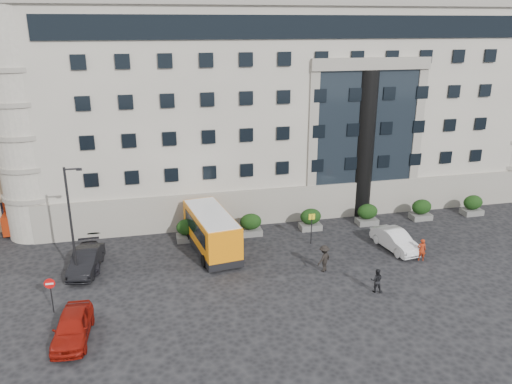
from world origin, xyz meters
TOP-DOWN VIEW (x-y plane):
  - ground at (0.00, 0.00)m, footprint 120.00×120.00m
  - civic_building at (6.00, 22.00)m, footprint 44.00×24.00m
  - entrance_column at (12.00, 10.30)m, footprint 1.80×1.80m
  - hedge_a at (-4.00, 7.80)m, footprint 1.80×1.26m
  - hedge_b at (1.20, 7.80)m, footprint 1.80×1.26m
  - hedge_c at (6.40, 7.80)m, footprint 1.80×1.26m
  - hedge_d at (11.60, 7.80)m, footprint 1.80×1.26m
  - hedge_e at (16.80, 7.80)m, footprint 1.80×1.26m
  - hedge_f at (22.00, 7.80)m, footprint 1.80×1.26m
  - street_lamp at (-11.94, 3.00)m, footprint 1.16×0.18m
  - bus_stop_sign at (5.50, 5.00)m, footprint 0.50×0.08m
  - no_entry_sign at (-13.00, -1.04)m, footprint 0.64×0.16m
  - minibus at (-2.39, 5.46)m, footprint 3.63×7.77m
  - red_truck at (-17.50, 13.81)m, footprint 2.44×5.09m
  - parked_car_a at (-11.50, -4.11)m, footprint 2.14×4.72m
  - parked_car_b at (-11.50, 4.12)m, footprint 2.36×4.97m
  - parked_car_c at (-11.50, 5.08)m, footprint 1.89×4.47m
  - parked_car_d at (-11.51, 12.12)m, footprint 2.93×5.18m
  - white_taxi at (11.51, 2.54)m, footprint 2.32×4.86m
  - pedestrian_a at (12.46, 0.34)m, footprint 0.72×0.58m
  - pedestrian_b at (7.19, -3.10)m, footprint 0.97×0.87m
  - pedestrian_c at (4.86, 0.39)m, footprint 1.46×1.31m

SIDE VIEW (x-z plane):
  - ground at x=0.00m, z-range 0.00..0.00m
  - parked_car_c at x=-11.50m, z-range 0.00..1.29m
  - parked_car_d at x=-11.51m, z-range 0.00..1.37m
  - white_taxi at x=11.51m, z-range 0.00..1.54m
  - parked_car_a at x=-11.50m, z-range 0.00..1.57m
  - parked_car_b at x=-11.50m, z-range 0.00..1.57m
  - pedestrian_b at x=7.19m, z-range 0.00..1.65m
  - pedestrian_a at x=12.46m, z-range 0.00..1.72m
  - hedge_a at x=-4.00m, z-range 0.01..1.85m
  - hedge_b at x=1.20m, z-range 0.01..1.85m
  - hedge_c at x=6.40m, z-range 0.01..1.85m
  - hedge_d at x=11.60m, z-range 0.01..1.85m
  - hedge_e at x=16.80m, z-range 0.01..1.85m
  - hedge_f at x=22.00m, z-range 0.01..1.85m
  - pedestrian_c at x=4.86m, z-range 0.00..1.96m
  - red_truck at x=-17.50m, z-range 0.03..2.76m
  - no_entry_sign at x=-13.00m, z-range 0.49..2.81m
  - minibus at x=-2.39m, z-range 0.16..3.28m
  - bus_stop_sign at x=5.50m, z-range 0.47..2.99m
  - street_lamp at x=-11.94m, z-range 0.37..8.37m
  - entrance_column at x=12.00m, z-range 0.00..13.00m
  - civic_building at x=6.00m, z-range 0.00..18.00m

